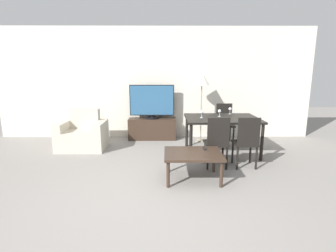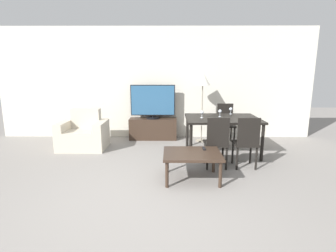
{
  "view_description": "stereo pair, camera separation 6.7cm",
  "coord_description": "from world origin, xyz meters",
  "px_view_note": "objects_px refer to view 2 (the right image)",
  "views": [
    {
      "loc": [
        0.29,
        -3.02,
        1.66
      ],
      "look_at": [
        0.32,
        1.75,
        0.65
      ],
      "focal_mm": 28.0,
      "sensor_mm": 36.0,
      "label": 1
    },
    {
      "loc": [
        0.36,
        -3.02,
        1.66
      ],
      "look_at": [
        0.32,
        1.75,
        0.65
      ],
      "focal_mm": 28.0,
      "sensor_mm": 36.0,
      "label": 2
    }
  ],
  "objects_px": {
    "tv_stand": "(153,129)",
    "dining_chair_far": "(225,121)",
    "floor_lamp": "(203,82)",
    "remote_primary": "(204,149)",
    "tv": "(153,102)",
    "dining_chair_near_right": "(246,140)",
    "wine_glass_center": "(202,113)",
    "coffee_table": "(192,156)",
    "armchair": "(84,135)",
    "dining_table": "(222,121)",
    "wine_glass_right": "(231,109)",
    "dining_chair_near": "(217,140)",
    "wine_glass_left": "(220,112)"
  },
  "relations": [
    {
      "from": "tv_stand",
      "to": "floor_lamp",
      "type": "xyz_separation_m",
      "value": [
        1.17,
        -0.21,
        1.15
      ]
    },
    {
      "from": "remote_primary",
      "to": "wine_glass_left",
      "type": "xyz_separation_m",
      "value": [
        0.48,
        1.25,
        0.4
      ]
    },
    {
      "from": "remote_primary",
      "to": "floor_lamp",
      "type": "bearing_deg",
      "value": 84.2
    },
    {
      "from": "coffee_table",
      "to": "wine_glass_center",
      "type": "bearing_deg",
      "value": 77.26
    },
    {
      "from": "tv_stand",
      "to": "dining_chair_near_right",
      "type": "bearing_deg",
      "value": -49.14
    },
    {
      "from": "dining_chair_near_right",
      "to": "remote_primary",
      "type": "relative_size",
      "value": 6.03
    },
    {
      "from": "dining_chair_far",
      "to": "floor_lamp",
      "type": "height_order",
      "value": "floor_lamp"
    },
    {
      "from": "dining_chair_far",
      "to": "wine_glass_left",
      "type": "bearing_deg",
      "value": -110.8
    },
    {
      "from": "dining_table",
      "to": "dining_chair_near_right",
      "type": "relative_size",
      "value": 1.6
    },
    {
      "from": "dining_chair_near_right",
      "to": "wine_glass_center",
      "type": "bearing_deg",
      "value": 128.71
    },
    {
      "from": "tv",
      "to": "wine_glass_left",
      "type": "bearing_deg",
      "value": -35.38
    },
    {
      "from": "wine_glass_right",
      "to": "dining_chair_near_right",
      "type": "bearing_deg",
      "value": -90.45
    },
    {
      "from": "floor_lamp",
      "to": "dining_chair_far",
      "type": "bearing_deg",
      "value": -7.49
    },
    {
      "from": "floor_lamp",
      "to": "wine_glass_right",
      "type": "bearing_deg",
      "value": -41.65
    },
    {
      "from": "tv_stand",
      "to": "wine_glass_center",
      "type": "height_order",
      "value": "wine_glass_center"
    },
    {
      "from": "remote_primary",
      "to": "wine_glass_left",
      "type": "distance_m",
      "value": 1.4
    },
    {
      "from": "tv",
      "to": "dining_chair_far",
      "type": "bearing_deg",
      "value": -9.14
    },
    {
      "from": "dining_chair_far",
      "to": "floor_lamp",
      "type": "bearing_deg",
      "value": 172.51
    },
    {
      "from": "tv",
      "to": "dining_chair_near_right",
      "type": "bearing_deg",
      "value": -49.11
    },
    {
      "from": "tv",
      "to": "coffee_table",
      "type": "xyz_separation_m",
      "value": [
        0.75,
        -2.46,
        -0.55
      ]
    },
    {
      "from": "dining_chair_far",
      "to": "floor_lamp",
      "type": "distance_m",
      "value": 1.06
    },
    {
      "from": "coffee_table",
      "to": "dining_chair_far",
      "type": "xyz_separation_m",
      "value": [
        0.96,
        2.19,
        0.12
      ]
    },
    {
      "from": "dining_chair_near_right",
      "to": "remote_primary",
      "type": "distance_m",
      "value": 0.81
    },
    {
      "from": "tv",
      "to": "wine_glass_center",
      "type": "relative_size",
      "value": 7.31
    },
    {
      "from": "tv_stand",
      "to": "dining_chair_far",
      "type": "distance_m",
      "value": 1.75
    },
    {
      "from": "dining_chair_near",
      "to": "wine_glass_right",
      "type": "height_order",
      "value": "dining_chair_near"
    },
    {
      "from": "tv_stand",
      "to": "dining_chair_near",
      "type": "relative_size",
      "value": 1.27
    },
    {
      "from": "armchair",
      "to": "dining_chair_near_right",
      "type": "xyz_separation_m",
      "value": [
        3.18,
        -1.19,
        0.2
      ]
    },
    {
      "from": "armchair",
      "to": "dining_table",
      "type": "height_order",
      "value": "armchair"
    },
    {
      "from": "remote_primary",
      "to": "dining_chair_near_right",
      "type": "bearing_deg",
      "value": 21.05
    },
    {
      "from": "armchair",
      "to": "wine_glass_left",
      "type": "distance_m",
      "value": 2.96
    },
    {
      "from": "dining_chair_far",
      "to": "dining_chair_near_right",
      "type": "bearing_deg",
      "value": -90.0
    },
    {
      "from": "armchair",
      "to": "dining_chair_far",
      "type": "relative_size",
      "value": 1.09
    },
    {
      "from": "coffee_table",
      "to": "wine_glass_right",
      "type": "relative_size",
      "value": 6.02
    },
    {
      "from": "remote_primary",
      "to": "wine_glass_right",
      "type": "height_order",
      "value": "wine_glass_right"
    },
    {
      "from": "remote_primary",
      "to": "wine_glass_center",
      "type": "height_order",
      "value": "wine_glass_center"
    },
    {
      "from": "dining_table",
      "to": "wine_glass_center",
      "type": "relative_size",
      "value": 9.89
    },
    {
      "from": "dining_chair_far",
      "to": "wine_glass_center",
      "type": "relative_size",
      "value": 6.2
    },
    {
      "from": "tv",
      "to": "floor_lamp",
      "type": "height_order",
      "value": "floor_lamp"
    },
    {
      "from": "remote_primary",
      "to": "tv",
      "type": "bearing_deg",
      "value": 112.83
    },
    {
      "from": "tv_stand",
      "to": "dining_chair_near_right",
      "type": "xyz_separation_m",
      "value": [
        1.72,
        -1.98,
        0.24
      ]
    },
    {
      "from": "tv",
      "to": "dining_chair_near",
      "type": "height_order",
      "value": "tv"
    },
    {
      "from": "coffee_table",
      "to": "dining_table",
      "type": "height_order",
      "value": "dining_table"
    },
    {
      "from": "floor_lamp",
      "to": "dining_table",
      "type": "bearing_deg",
      "value": -72.26
    },
    {
      "from": "dining_chair_far",
      "to": "tv_stand",
      "type": "bearing_deg",
      "value": 170.78
    },
    {
      "from": "dining_table",
      "to": "tv",
      "type": "bearing_deg",
      "value": 142.35
    },
    {
      "from": "dining_table",
      "to": "coffee_table",
      "type": "bearing_deg",
      "value": -117.98
    },
    {
      "from": "remote_primary",
      "to": "wine_glass_center",
      "type": "relative_size",
      "value": 1.03
    },
    {
      "from": "wine_glass_center",
      "to": "dining_table",
      "type": "bearing_deg",
      "value": 3.16
    },
    {
      "from": "armchair",
      "to": "tv",
      "type": "distance_m",
      "value": 1.78
    }
  ]
}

